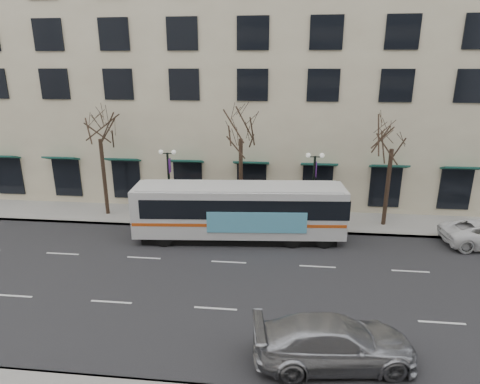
# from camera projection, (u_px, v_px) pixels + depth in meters

# --- Properties ---
(ground) EXTENTS (160.00, 160.00, 0.00)m
(ground) POSITION_uv_depth(u_px,v_px,m) (223.00, 283.00, 20.66)
(ground) COLOR black
(ground) RESTS_ON ground
(sidewalk_far) EXTENTS (80.00, 4.00, 0.15)m
(sidewalk_far) POSITION_uv_depth(u_px,v_px,m) (310.00, 221.00, 28.66)
(sidewalk_far) COLOR gray
(sidewalk_far) RESTS_ON ground
(building_hotel) EXTENTS (40.00, 20.00, 24.00)m
(building_hotel) POSITION_uv_depth(u_px,v_px,m) (233.00, 51.00, 37.15)
(building_hotel) COLOR #BDB090
(building_hotel) RESTS_ON ground
(tree_far_left) EXTENTS (3.60, 3.60, 8.34)m
(tree_far_left) POSITION_uv_depth(u_px,v_px,m) (99.00, 126.00, 28.00)
(tree_far_left) COLOR black
(tree_far_left) RESTS_ON ground
(tree_far_mid) EXTENTS (3.60, 3.60, 8.55)m
(tree_far_mid) POSITION_uv_depth(u_px,v_px,m) (241.00, 125.00, 26.92)
(tree_far_mid) COLOR black
(tree_far_mid) RESTS_ON ground
(tree_far_right) EXTENTS (3.60, 3.60, 8.06)m
(tree_far_right) POSITION_uv_depth(u_px,v_px,m) (394.00, 134.00, 26.04)
(tree_far_right) COLOR black
(tree_far_right) RESTS_ON ground
(lamp_post_left) EXTENTS (1.22, 0.45, 5.21)m
(lamp_post_left) POSITION_uv_depth(u_px,v_px,m) (169.00, 182.00, 28.05)
(lamp_post_left) COLOR black
(lamp_post_left) RESTS_ON ground
(lamp_post_right) EXTENTS (1.22, 0.45, 5.21)m
(lamp_post_right) POSITION_uv_depth(u_px,v_px,m) (314.00, 186.00, 27.03)
(lamp_post_right) COLOR black
(lamp_post_right) RESTS_ON ground
(city_bus) EXTENTS (13.40, 3.96, 3.58)m
(city_bus) POSITION_uv_depth(u_px,v_px,m) (241.00, 210.00, 25.37)
(city_bus) COLOR silver
(city_bus) RESTS_ON ground
(silver_car) EXTENTS (6.33, 3.25, 1.76)m
(silver_car) POSITION_uv_depth(u_px,v_px,m) (334.00, 342.00, 14.92)
(silver_car) COLOR #A1A2A8
(silver_car) RESTS_ON ground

